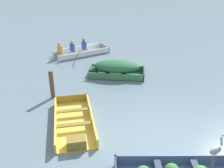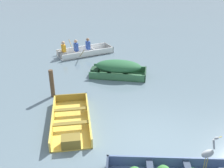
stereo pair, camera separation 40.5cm
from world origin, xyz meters
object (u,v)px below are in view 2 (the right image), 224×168
object	(u,v)px
skiff_green_mid_moored	(118,68)
heron_on_dinghy	(208,152)
skiff_yellow_near_moored	(71,122)
rowboat_white_with_crew	(82,51)
mooring_post	(52,83)

from	to	relation	value
skiff_green_mid_moored	heron_on_dinghy	distance (m)	6.39
skiff_yellow_near_moored	rowboat_white_with_crew	xyz separation A→B (m)	(1.49, 6.63, 0.09)
skiff_yellow_near_moored	mooring_post	xyz separation A→B (m)	(-0.40, 2.10, 0.43)
mooring_post	heron_on_dinghy	bearing A→B (deg)	-60.06
heron_on_dinghy	mooring_post	world-z (taller)	heron_on_dinghy
skiff_green_mid_moored	mooring_post	xyz separation A→B (m)	(-2.94, -1.16, 0.14)
skiff_yellow_near_moored	mooring_post	bearing A→B (deg)	100.71
rowboat_white_with_crew	skiff_yellow_near_moored	bearing A→B (deg)	-102.68
rowboat_white_with_crew	mooring_post	bearing A→B (deg)	-112.63
skiff_yellow_near_moored	rowboat_white_with_crew	size ratio (longest dim) A/B	0.90
heron_on_dinghy	mooring_post	bearing A→B (deg)	119.94
skiff_yellow_near_moored	mooring_post	distance (m)	2.18
skiff_green_mid_moored	heron_on_dinghy	world-z (taller)	heron_on_dinghy
rowboat_white_with_crew	heron_on_dinghy	bearing A→B (deg)	-83.50
skiff_yellow_near_moored	rowboat_white_with_crew	world-z (taller)	rowboat_white_with_crew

